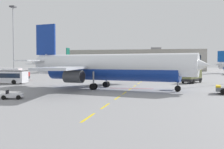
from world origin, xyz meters
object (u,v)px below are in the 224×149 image
(apron_shuttle_bus, at_px, (1,76))
(apron_light_mast_near, at_px, (13,33))
(catering_truck, at_px, (192,76))
(airliner_mid_left, at_px, (58,64))
(airliner_foreground, at_px, (107,67))
(ground_power_truck, at_px, (15,74))

(apron_shuttle_bus, relative_size, apron_light_mast_near, 0.51)
(catering_truck, bearing_deg, airliner_mid_left, 133.78)
(airliner_foreground, relative_size, apron_shuttle_bus, 2.87)
(apron_light_mast_near, bearing_deg, apron_shuttle_bus, -63.29)
(airliner_foreground, distance_m, catering_truck, 24.12)
(ground_power_truck, bearing_deg, airliner_mid_left, 102.50)
(ground_power_truck, bearing_deg, catering_truck, -0.55)
(airliner_mid_left, bearing_deg, apron_light_mast_near, -87.05)
(apron_shuttle_bus, bearing_deg, apron_light_mast_near, 116.71)
(airliner_mid_left, bearing_deg, ground_power_truck, -77.50)
(apron_light_mast_near, bearing_deg, airliner_foreground, -41.81)
(apron_shuttle_bus, relative_size, ground_power_truck, 1.68)
(airliner_mid_left, height_order, catering_truck, airliner_mid_left)
(airliner_mid_left, relative_size, apron_shuttle_bus, 2.98)
(airliner_foreground, distance_m, airliner_mid_left, 90.32)
(airliner_foreground, relative_size, airliner_mid_left, 0.96)
(airliner_foreground, relative_size, ground_power_truck, 4.81)
(airliner_foreground, height_order, ground_power_truck, airliner_foreground)
(catering_truck, distance_m, apron_light_mast_near, 61.19)
(airliner_mid_left, distance_m, apron_shuttle_bus, 74.44)
(airliner_foreground, relative_size, apron_light_mast_near, 1.46)
(apron_shuttle_bus, height_order, ground_power_truck, ground_power_truck)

